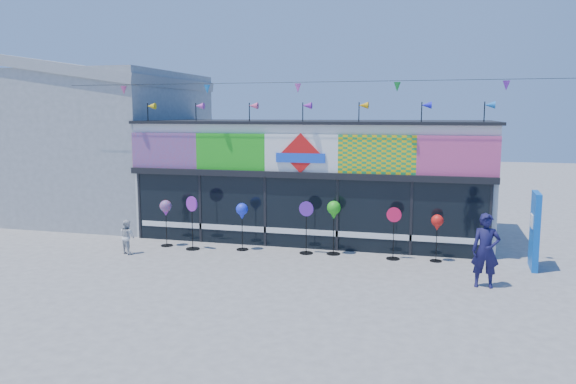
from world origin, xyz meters
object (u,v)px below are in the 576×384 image
(spinner_1, at_px, (192,221))
(spinner_6, at_px, (437,224))
(spinner_4, at_px, (334,212))
(spinner_0, at_px, (166,209))
(adult_man, at_px, (486,251))
(spinner_3, at_px, (306,226))
(child, at_px, (127,237))
(spinner_2, at_px, (242,213))
(spinner_5, at_px, (394,232))
(blue_sign, at_px, (535,230))

(spinner_1, height_order, spinner_6, spinner_1)
(spinner_1, bearing_deg, spinner_4, 6.92)
(spinner_0, relative_size, adult_man, 0.82)
(spinner_3, relative_size, child, 1.54)
(spinner_2, relative_size, adult_man, 0.81)
(spinner_5, relative_size, child, 1.47)
(spinner_1, height_order, spinner_3, spinner_1)
(blue_sign, distance_m, spinner_3, 6.59)
(child, bearing_deg, spinner_1, -125.11)
(adult_man, bearing_deg, blue_sign, 55.80)
(child, bearing_deg, adult_man, -159.71)
(spinner_1, xyz_separation_m, spinner_5, (6.35, 0.42, -0.08))
(blue_sign, xyz_separation_m, spinner_4, (-5.75, 0.11, 0.26))
(spinner_4, bearing_deg, spinner_6, -0.88)
(blue_sign, bearing_deg, spinner_2, -176.92)
(spinner_6, distance_m, adult_man, 2.55)
(spinner_0, distance_m, adult_man, 10.02)
(spinner_0, distance_m, spinner_5, 7.39)
(spinner_0, height_order, spinner_3, spinner_3)
(blue_sign, xyz_separation_m, spinner_5, (-3.91, -0.01, -0.26))
(spinner_6, bearing_deg, child, -170.68)
(spinner_6, bearing_deg, spinner_4, 179.12)
(spinner_2, relative_size, child, 1.42)
(spinner_6, relative_size, adult_man, 0.75)
(spinner_4, xyz_separation_m, adult_man, (4.29, -2.29, -0.41))
(spinner_2, bearing_deg, spinner_0, -176.98)
(spinner_1, bearing_deg, blue_sign, 2.43)
(spinner_1, distance_m, spinner_4, 4.56)
(spinner_2, xyz_separation_m, spinner_3, (2.09, 0.07, -0.34))
(spinner_0, bearing_deg, spinner_1, -11.34)
(spinner_2, distance_m, adult_man, 7.52)
(blue_sign, bearing_deg, spinner_6, -178.90)
(spinner_4, height_order, spinner_6, spinner_4)
(spinner_2, distance_m, spinner_3, 2.12)
(spinner_1, xyz_separation_m, child, (-1.74, -1.03, -0.38))
(blue_sign, relative_size, spinner_0, 1.42)
(spinner_1, relative_size, spinner_6, 1.23)
(spinner_1, distance_m, spinner_6, 7.62)
(spinner_5, distance_m, child, 8.22)
(spinner_0, relative_size, spinner_5, 0.97)
(spinner_1, relative_size, spinner_3, 1.05)
(spinner_0, bearing_deg, adult_man, -11.21)
(adult_man, xyz_separation_m, child, (-10.54, 0.71, -0.40))
(spinner_5, distance_m, adult_man, 3.27)
(blue_sign, height_order, spinner_0, blue_sign)
(blue_sign, distance_m, spinner_0, 11.29)
(spinner_4, height_order, spinner_5, spinner_4)
(spinner_0, xyz_separation_m, spinner_4, (5.54, 0.34, 0.12))
(spinner_4, bearing_deg, spinner_2, -176.03)
(spinner_3, bearing_deg, adult_man, -22.78)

